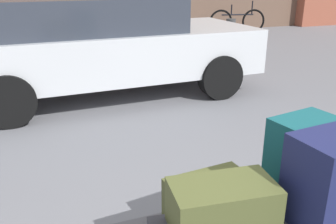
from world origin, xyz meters
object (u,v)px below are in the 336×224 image
at_px(bollard_kerb_near, 173,37).
at_px(suitcase_navy_stacked_top, 325,207).
at_px(suitcase_olive_front_left, 214,205).
at_px(parked_car, 104,44).
at_px(suitcase_teal_center, 303,176).
at_px(bicycle_leaning, 237,21).
at_px(duffel_bag_olive_topmost_pile, 222,206).
at_px(bollard_kerb_mid, 230,33).

bearing_deg(bollard_kerb_near, suitcase_navy_stacked_top, -105.94).
height_order(suitcase_olive_front_left, suitcase_navy_stacked_top, suitcase_navy_stacked_top).
relative_size(suitcase_navy_stacked_top, parked_car, 0.16).
xyz_separation_m(suitcase_teal_center, bollard_kerb_near, (1.87, 6.66, -0.32)).
bearing_deg(parked_car, bollard_kerb_near, 51.35).
bearing_deg(parked_car, suitcase_olive_front_left, -92.30).
bearing_deg(bicycle_leaning, duffel_bag_olive_topmost_pile, -121.31).
xyz_separation_m(bicycle_leaning, bollard_kerb_near, (-2.90, -1.98, -0.03)).
distance_m(parked_car, bollard_kerb_near, 3.47).
bearing_deg(bicycle_leaning, bollard_kerb_near, -145.69).
relative_size(suitcase_olive_front_left, suitcase_navy_stacked_top, 0.69).
xyz_separation_m(suitcase_olive_front_left, suitcase_navy_stacked_top, (0.32, -0.47, 0.22)).
bearing_deg(bollard_kerb_near, suitcase_teal_center, -105.64).
height_order(bollard_kerb_near, bollard_kerb_mid, same).
height_order(suitcase_navy_stacked_top, parked_car, parked_car).
bearing_deg(suitcase_navy_stacked_top, suitcase_olive_front_left, 119.05).
relative_size(suitcase_olive_front_left, bollard_kerb_near, 0.70).
relative_size(duffel_bag_olive_topmost_pile, bollard_kerb_near, 0.68).
bearing_deg(bollard_kerb_mid, suitcase_olive_front_left, -120.56).
height_order(suitcase_navy_stacked_top, bollard_kerb_near, suitcase_navy_stacked_top).
distance_m(suitcase_navy_stacked_top, bicycle_leaning, 10.19).
bearing_deg(suitcase_olive_front_left, parked_car, 82.77).
relative_size(suitcase_teal_center, suitcase_navy_stacked_top, 0.93).
bearing_deg(bollard_kerb_near, duffel_bag_olive_topmost_pile, -109.80).
distance_m(suitcase_olive_front_left, bollard_kerb_near, 6.89).
xyz_separation_m(suitcase_teal_center, duffel_bag_olive_topmost_pile, (-0.59, -0.17, 0.06)).
bearing_deg(duffel_bag_olive_topmost_pile, suitcase_teal_center, 22.72).
bearing_deg(parked_car, duffel_bag_olive_topmost_pile, -94.24).
bearing_deg(suitcase_navy_stacked_top, parked_car, 87.08).
distance_m(duffel_bag_olive_topmost_pile, bollard_kerb_mid, 7.92).
relative_size(suitcase_navy_stacked_top, bollard_kerb_near, 1.02).
relative_size(suitcase_navy_stacked_top, bicycle_leaning, 0.41).
distance_m(suitcase_teal_center, suitcase_olive_front_left, 0.51).
xyz_separation_m(parked_car, bollard_kerb_mid, (3.68, 2.69, -0.41)).
xyz_separation_m(suitcase_olive_front_left, bollard_kerb_near, (2.31, 6.49, -0.13)).
height_order(suitcase_teal_center, bollard_kerb_near, suitcase_teal_center).
height_order(suitcase_navy_stacked_top, duffel_bag_olive_topmost_pile, suitcase_navy_stacked_top).
relative_size(suitcase_teal_center, duffel_bag_olive_topmost_pile, 1.41).
relative_size(suitcase_teal_center, parked_car, 0.15).
xyz_separation_m(duffel_bag_olive_topmost_pile, bicycle_leaning, (5.36, 8.81, -0.36)).
bearing_deg(suitcase_olive_front_left, bollard_kerb_mid, 54.51).
bearing_deg(bollard_kerb_mid, suitcase_teal_center, -116.96).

